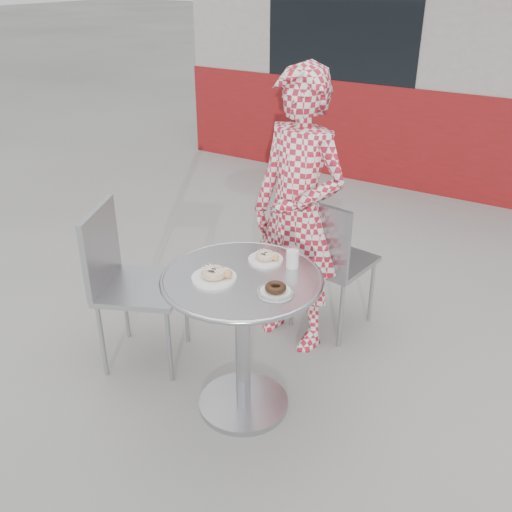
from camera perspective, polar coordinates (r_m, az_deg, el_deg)
The scene contains 10 objects.
ground at distance 3.04m, azimuth -0.99°, elevation -15.02°, with size 60.00×60.00×0.00m, color #9E9B96.
storefront at distance 7.57m, azimuth 24.01°, elevation 20.75°, with size 6.02×4.55×3.00m.
bistro_table at distance 2.71m, azimuth -1.38°, elevation -5.50°, with size 0.76×0.76×0.77m.
chair_far at distance 3.55m, azimuth 7.52°, elevation -3.07°, with size 0.47×0.47×0.88m.
chair_left at distance 3.28m, azimuth -11.26°, elevation -5.88°, with size 0.58×0.58×0.92m.
seated_person at distance 3.17m, azimuth 4.21°, elevation 4.18°, with size 0.59×0.39×1.62m, color maroon.
plate_far at distance 2.75m, azimuth 1.01°, elevation -0.13°, with size 0.17×0.17×0.04m.
plate_near at distance 2.59m, azimuth -4.15°, elevation -1.91°, with size 0.20×0.20×0.05m.
plate_checker at distance 2.49m, azimuth 1.97°, elevation -3.43°, with size 0.17×0.17×0.04m.
milk_cup at distance 2.68m, azimuth 3.66°, elevation -0.22°, with size 0.06×0.06×0.10m.
Camera 1 is at (1.24, -1.89, 2.04)m, focal length 40.00 mm.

